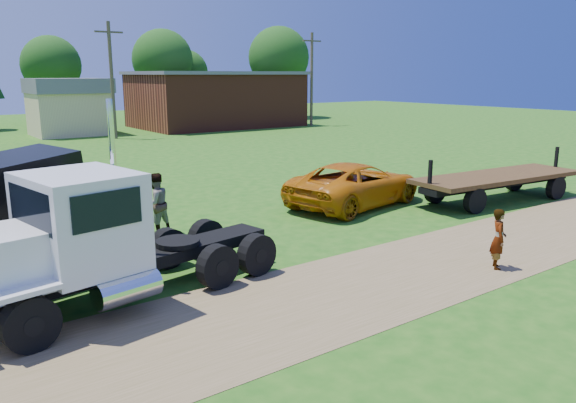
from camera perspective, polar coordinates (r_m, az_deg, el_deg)
ground at (r=14.18m, az=8.56°, el=-8.11°), size 140.00×140.00×0.00m
dirt_track at (r=14.18m, az=8.56°, el=-8.09°), size 120.00×4.20×0.01m
white_semi_tractor at (r=12.76m, az=-19.74°, el=-3.85°), size 7.62×3.58×4.50m
orange_pickup at (r=22.01m, az=6.87°, el=1.76°), size 6.52×3.91×1.70m
flatbed_trailer at (r=24.15m, az=20.48°, el=2.00°), size 7.86×3.04×1.97m
spectator_a at (r=15.75m, az=20.60°, el=-3.58°), size 0.69×0.69×1.62m
spectator_b at (r=18.47m, az=-13.28°, el=-0.19°), size 1.09×0.92×1.97m
brick_building at (r=56.49m, az=-7.31°, el=10.30°), size 15.40×10.40×5.30m
tan_shed at (r=51.18m, az=-21.29°, el=9.03°), size 6.20×5.40×4.70m
utility_poles at (r=46.93m, az=-17.46°, el=11.85°), size 42.20×0.28×9.00m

